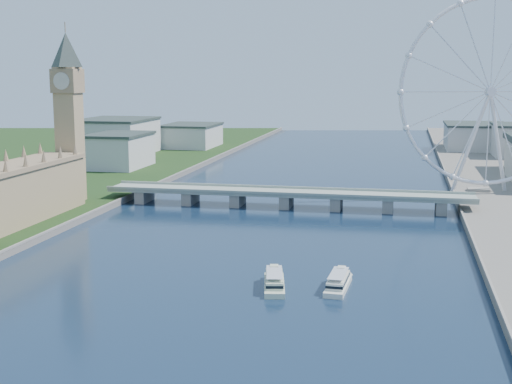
# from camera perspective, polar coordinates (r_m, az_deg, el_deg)

# --- Properties ---
(big_ben) EXTENTS (20.02, 20.02, 110.00)m
(big_ben) POSITION_cam_1_polar(r_m,az_deg,el_deg) (439.81, -14.81, 7.49)
(big_ben) COLOR tan
(big_ben) RESTS_ON ground
(westminster_bridge) EXTENTS (220.00, 22.00, 9.50)m
(westminster_bridge) POSITION_cam_1_polar(r_m,az_deg,el_deg) (427.50, 2.46, -0.34)
(westminster_bridge) COLOR gray
(westminster_bridge) RESTS_ON ground
(london_eye) EXTENTS (113.60, 39.12, 124.30)m
(london_eye) POSITION_cam_1_polar(r_m,az_deg,el_deg) (473.91, 18.24, 7.57)
(london_eye) COLOR silver
(london_eye) RESTS_ON ground
(city_skyline) EXTENTS (505.00, 280.00, 32.00)m
(city_skyline) POSITION_cam_1_polar(r_m,az_deg,el_deg) (679.34, 9.31, 4.09)
(city_skyline) COLOR beige
(city_skyline) RESTS_ON ground
(tour_boat_near) EXTENTS (13.37, 31.34, 6.73)m
(tour_boat_near) POSITION_cam_1_polar(r_m,az_deg,el_deg) (269.53, 1.48, -7.69)
(tour_boat_near) COLOR beige
(tour_boat_near) RESTS_ON ground
(tour_boat_far) EXTENTS (9.09, 29.83, 6.51)m
(tour_boat_far) POSITION_cam_1_polar(r_m,az_deg,el_deg) (270.51, 6.58, -7.69)
(tour_boat_far) COLOR silver
(tour_boat_far) RESTS_ON ground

